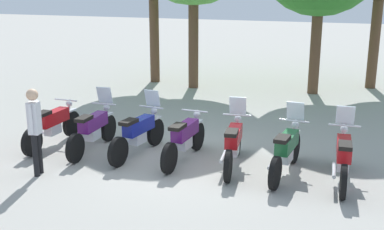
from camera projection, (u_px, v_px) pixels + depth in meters
name	position (u px, v px, depth m)	size (l,w,h in m)	color
ground_plane	(184.00, 161.00, 10.47)	(80.00, 80.00, 0.00)	#9E9B93
motorcycle_0	(53.00, 125.00, 11.37)	(0.62, 2.19, 0.99)	black
motorcycle_1	(93.00, 129.00, 11.00)	(0.62, 2.19, 1.37)	black
motorcycle_2	(139.00, 132.00, 10.73)	(0.63, 2.19, 1.37)	black
motorcycle_3	(185.00, 138.00, 10.38)	(0.62, 2.19, 0.99)	black
motorcycle_4	(233.00, 143.00, 10.02)	(0.62, 2.18, 1.37)	black
motorcycle_5	(286.00, 150.00, 9.62)	(0.62, 2.19, 1.37)	black
motorcycle_6	(343.00, 156.00, 9.26)	(0.62, 2.19, 1.37)	black
person_0	(35.00, 125.00, 9.46)	(0.27, 0.41, 1.76)	black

